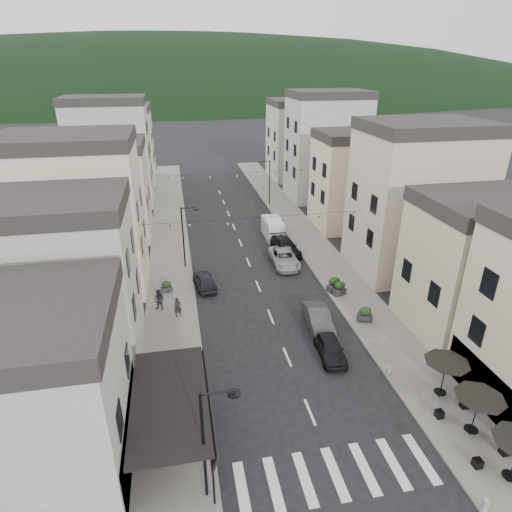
{
  "coord_description": "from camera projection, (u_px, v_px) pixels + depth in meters",
  "views": [
    {
      "loc": [
        -6.39,
        -11.26,
        17.9
      ],
      "look_at": [
        -0.43,
        19.76,
        3.5
      ],
      "focal_mm": 30.0,
      "sensor_mm": 36.0,
      "label": 1
    }
  ],
  "objects": [
    {
      "name": "bollards",
      "position": [
        313.0,
        413.0,
        23.32
      ],
      "size": [
        11.66,
        10.26,
        0.6
      ],
      "color": "gray",
      "rests_on": "ground"
    },
    {
      "name": "buildings_row_left",
      "position": [
        101.0,
        178.0,
        47.29
      ],
      "size": [
        10.2,
        54.16,
        14.0
      ],
      "color": "#AAA69C",
      "rests_on": "ground"
    },
    {
      "name": "parked_car_d",
      "position": [
        286.0,
        247.0,
        43.48
      ],
      "size": [
        2.61,
        5.24,
        1.46
      ],
      "primitive_type": "imported",
      "rotation": [
        0.0,
        0.0,
        0.11
      ],
      "color": "black",
      "rests_on": "ground"
    },
    {
      "name": "parked_car_e",
      "position": [
        204.0,
        281.0,
        36.89
      ],
      "size": [
        2.09,
        4.09,
        1.33
      ],
      "primitive_type": "imported",
      "rotation": [
        0.0,
        0.0,
        3.28
      ],
      "color": "black",
      "rests_on": "ground"
    },
    {
      "name": "streetlamp_left_near",
      "position": [
        210.0,
        435.0,
        17.84
      ],
      "size": [
        1.7,
        0.56,
        6.0
      ],
      "color": "black",
      "rests_on": "ground"
    },
    {
      "name": "delivery_van",
      "position": [
        273.0,
        228.0,
        47.36
      ],
      "size": [
        1.86,
        4.58,
        2.18
      ],
      "rotation": [
        0.0,
        0.0,
        -0.01
      ],
      "color": "silver",
      "rests_on": "ground"
    },
    {
      "name": "cafe_terrace",
      "position": [
        479.0,
        402.0,
        21.43
      ],
      "size": [
        2.5,
        8.1,
        2.53
      ],
      "color": "black",
      "rests_on": "ground"
    },
    {
      "name": "planter_rb",
      "position": [
        334.0,
        284.0,
        36.12
      ],
      "size": [
        1.28,
        0.97,
        1.27
      ],
      "rotation": [
        0.0,
        0.0,
        0.35
      ],
      "color": "#303033",
      "rests_on": "sidewalk_right"
    },
    {
      "name": "planter_lb",
      "position": [
        167.0,
        286.0,
        36.01
      ],
      "size": [
        1.03,
        0.74,
        1.04
      ],
      "rotation": [
        0.0,
        0.0,
        0.27
      ],
      "color": "#323234",
      "rests_on": "sidewalk_left"
    },
    {
      "name": "hill_backdrop",
      "position": [
        178.0,
        91.0,
        286.64
      ],
      "size": [
        640.0,
        360.0,
        70.0
      ],
      "primitive_type": "ellipsoid",
      "color": "black",
      "rests_on": "ground"
    },
    {
      "name": "pedestrian_a",
      "position": [
        178.0,
        307.0,
        32.39
      ],
      "size": [
        0.65,
        0.5,
        1.6
      ],
      "primitive_type": "imported",
      "rotation": [
        0.0,
        0.0,
        0.21
      ],
      "color": "black",
      "rests_on": "sidewalk_left"
    },
    {
      "name": "parked_car_c",
      "position": [
        284.0,
        258.0,
        41.01
      ],
      "size": [
        2.46,
        5.21,
        1.44
      ],
      "primitive_type": "imported",
      "rotation": [
        0.0,
        0.0,
        -0.02
      ],
      "color": "#94979C",
      "rests_on": "ground"
    },
    {
      "name": "parked_car_a",
      "position": [
        330.0,
        347.0,
        28.26
      ],
      "size": [
        1.87,
        4.04,
        1.34
      ],
      "primitive_type": "imported",
      "rotation": [
        0.0,
        0.0,
        -0.07
      ],
      "color": "black",
      "rests_on": "ground"
    },
    {
      "name": "parked_car_b",
      "position": [
        318.0,
        319.0,
        31.22
      ],
      "size": [
        1.87,
        4.58,
        1.48
      ],
      "primitive_type": "imported",
      "rotation": [
        0.0,
        0.0,
        -0.07
      ],
      "color": "#38383B",
      "rests_on": "ground"
    },
    {
      "name": "sidewalk_right",
      "position": [
        304.0,
        234.0,
        48.44
      ],
      "size": [
        4.0,
        76.0,
        0.12
      ],
      "primitive_type": "cube",
      "color": "slate",
      "rests_on": "ground"
    },
    {
      "name": "buildings_row_right",
      "position": [
        352.0,
        168.0,
        51.15
      ],
      "size": [
        10.2,
        54.16,
        14.5
      ],
      "color": "beige",
      "rests_on": "ground"
    },
    {
      "name": "streetlamp_right_far",
      "position": [
        268.0,
        178.0,
        57.36
      ],
      "size": [
        1.7,
        0.56,
        6.0
      ],
      "color": "black",
      "rests_on": "ground"
    },
    {
      "name": "pedestrian_b",
      "position": [
        159.0,
        300.0,
        33.21
      ],
      "size": [
        1.08,
        0.99,
        1.78
      ],
      "primitive_type": "imported",
      "rotation": [
        0.0,
        0.0,
        -0.48
      ],
      "color": "#26202B",
      "rests_on": "sidewalk_left"
    },
    {
      "name": "planter_la",
      "position": [
        196.0,
        400.0,
        23.75
      ],
      "size": [
        1.18,
        0.7,
        1.27
      ],
      "rotation": [
        0.0,
        0.0,
        0.07
      ],
      "color": "#28292B",
      "rests_on": "sidewalk_left"
    },
    {
      "name": "bunting_near",
      "position": [
        256.0,
        221.0,
        35.9
      ],
      "size": [
        19.0,
        0.28,
        0.62
      ],
      "color": "black",
      "rests_on": "ground"
    },
    {
      "name": "bunting_far",
      "position": [
        230.0,
        176.0,
        50.19
      ],
      "size": [
        19.0,
        0.28,
        0.62
      ],
      "color": "black",
      "rests_on": "ground"
    },
    {
      "name": "planter_ra",
      "position": [
        365.0,
        314.0,
        31.94
      ],
      "size": [
        1.19,
        0.87,
        1.2
      ],
      "rotation": [
        0.0,
        0.0,
        -0.3
      ],
      "color": "#29292B",
      "rests_on": "sidewalk_right"
    },
    {
      "name": "sidewalk_left",
      "position": [
        170.0,
        244.0,
        45.86
      ],
      "size": [
        4.0,
        76.0,
        0.12
      ],
      "primitive_type": "cube",
      "color": "slate",
      "rests_on": "ground"
    },
    {
      "name": "boutique_awning",
      "position": [
        175.0,
        399.0,
        20.52
      ],
      "size": [
        3.77,
        7.5,
        3.28
      ],
      "color": "black",
      "rests_on": "ground"
    },
    {
      "name": "planter_rc",
      "position": [
        339.0,
        288.0,
        35.56
      ],
      "size": [
        1.22,
        0.94,
        1.21
      ],
      "rotation": [
        0.0,
        0.0,
        0.36
      ],
      "color": "#2D2D30",
      "rests_on": "sidewalk_right"
    },
    {
      "name": "streetlamp_left_far",
      "position": [
        186.0,
        231.0,
        39.28
      ],
      "size": [
        1.7,
        0.56,
        6.0
      ],
      "color": "black",
      "rests_on": "ground"
    }
  ]
}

